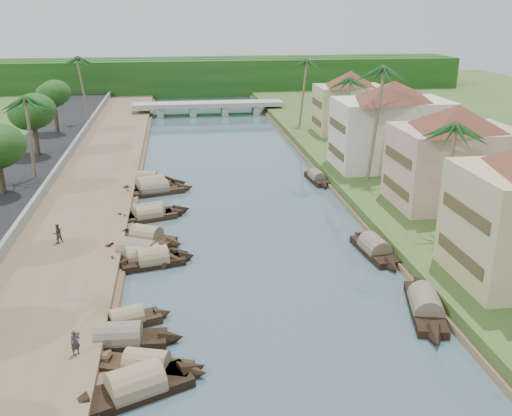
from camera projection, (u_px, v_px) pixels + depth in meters
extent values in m
plane|color=#3C525A|center=(270.00, 295.00, 40.76)|extent=(220.00, 220.00, 0.00)
cube|color=brown|center=(81.00, 208.00, 57.19)|extent=(10.00, 180.00, 0.80)
cube|color=#345321|center=(413.00, 191.00, 61.71)|extent=(16.00, 180.00, 1.20)
cube|color=gray|center=(36.00, 201.00, 56.32)|extent=(0.40, 180.00, 1.10)
cube|color=#123A10|center=(202.00, 79.00, 128.04)|extent=(120.00, 4.00, 8.00)
cube|color=#123A10|center=(201.00, 76.00, 132.71)|extent=(120.00, 4.00, 8.00)
cube|color=#123A10|center=(200.00, 74.00, 137.37)|extent=(120.00, 4.00, 8.00)
cube|color=gray|center=(208.00, 104.00, 107.26)|extent=(28.00, 4.00, 0.80)
cube|color=gray|center=(160.00, 111.00, 106.45)|extent=(1.20, 3.50, 1.80)
cube|color=gray|center=(193.00, 111.00, 107.24)|extent=(1.20, 3.50, 1.80)
cube|color=gray|center=(224.00, 110.00, 108.02)|extent=(1.20, 3.50, 1.80)
cube|color=gray|center=(256.00, 109.00, 108.81)|extent=(1.20, 3.50, 1.80)
cube|color=#4C3C23|center=(459.00, 256.00, 39.52)|extent=(0.10, 6.40, 0.90)
cube|color=#4C3C23|center=(465.00, 212.00, 38.44)|extent=(0.10, 6.40, 0.90)
cube|color=#CAA78F|center=(452.00, 167.00, 54.78)|extent=(11.00, 8.00, 7.50)
pyramid|color=brown|center=(458.00, 116.00, 53.15)|extent=(14.11, 14.11, 2.20)
cube|color=#4C3C23|center=(395.00, 188.00, 54.68)|extent=(0.10, 6.40, 0.90)
cube|color=#4C3C23|center=(398.00, 157.00, 53.68)|extent=(0.10, 6.40, 0.90)
cube|color=beige|center=(390.00, 134.00, 67.63)|extent=(13.00, 8.00, 8.00)
pyramid|color=brown|center=(394.00, 90.00, 65.91)|extent=(15.59, 15.59, 2.20)
cube|color=#4C3C23|center=(336.00, 152.00, 67.44)|extent=(0.10, 6.40, 0.90)
cube|color=#4C3C23|center=(337.00, 125.00, 66.37)|extent=(0.10, 6.40, 0.90)
cube|color=tan|center=(349.00, 109.00, 86.58)|extent=(10.00, 7.00, 7.00)
pyramid|color=brown|center=(351.00, 78.00, 85.04)|extent=(12.62, 12.62, 2.20)
cube|color=#4C3C23|center=(316.00, 121.00, 86.51)|extent=(0.10, 5.60, 0.90)
cube|color=#4C3C23|center=(317.00, 103.00, 85.57)|extent=(0.10, 5.60, 0.90)
cube|color=black|center=(136.00, 391.00, 30.32)|extent=(6.38, 4.33, 0.70)
cone|color=black|center=(193.00, 370.00, 31.91)|extent=(2.37, 2.47, 2.12)
cone|color=black|center=(72.00, 412.00, 28.67)|extent=(2.37, 2.47, 2.12)
cylinder|color=#9A8162|center=(136.00, 385.00, 30.19)|extent=(5.11, 3.85, 2.23)
cube|color=black|center=(147.00, 369.00, 32.18)|extent=(5.37, 3.07, 0.70)
cone|color=black|center=(196.00, 373.00, 31.71)|extent=(1.83, 1.82, 1.60)
cone|color=black|center=(100.00, 363.00, 32.60)|extent=(1.83, 1.82, 1.60)
cylinder|color=#9A8162|center=(147.00, 363.00, 32.05)|extent=(4.24, 2.77, 1.66)
cube|color=black|center=(119.00, 342.00, 34.74)|extent=(5.82, 2.11, 0.70)
cone|color=black|center=(172.00, 339.00, 34.98)|extent=(1.73, 1.73, 1.83)
cone|color=black|center=(66.00, 344.00, 34.44)|extent=(1.73, 1.73, 1.83)
cylinder|color=#6D6251|center=(119.00, 337.00, 34.61)|extent=(4.47, 2.12, 1.90)
cube|color=black|center=(127.00, 323.00, 36.81)|extent=(4.61, 2.76, 0.70)
cone|color=black|center=(163.00, 314.00, 37.79)|extent=(1.62, 1.66, 1.47)
cone|color=black|center=(89.00, 331.00, 35.78)|extent=(1.62, 1.66, 1.47)
cylinder|color=#9A8162|center=(127.00, 318.00, 36.68)|extent=(3.65, 2.50, 1.54)
cube|color=black|center=(153.00, 263.00, 45.40)|extent=(5.30, 3.01, 0.70)
cone|color=black|center=(187.00, 257.00, 46.32)|extent=(1.83, 2.02, 1.89)
cone|color=black|center=(118.00, 268.00, 44.44)|extent=(1.83, 2.02, 1.89)
cylinder|color=#9A8162|center=(153.00, 259.00, 45.28)|extent=(4.17, 2.82, 2.00)
cube|color=black|center=(138.00, 257.00, 46.57)|extent=(6.41, 4.77, 0.70)
cone|color=black|center=(175.00, 262.00, 45.46)|extent=(2.49, 2.57, 2.16)
cone|color=black|center=(103.00, 250.00, 47.62)|extent=(2.49, 2.57, 2.16)
cylinder|color=#6D6251|center=(138.00, 252.00, 46.44)|extent=(5.18, 4.18, 2.27)
cube|color=black|center=(143.00, 260.00, 45.92)|extent=(5.81, 2.94, 0.70)
cone|color=black|center=(181.00, 254.00, 46.92)|extent=(1.91, 1.89, 1.75)
cone|color=black|center=(104.00, 265.00, 44.86)|extent=(1.91, 1.89, 1.75)
cylinder|color=#9A8162|center=(143.00, 256.00, 45.79)|extent=(4.55, 2.71, 1.82)
cube|color=black|center=(147.00, 240.00, 49.85)|extent=(5.36, 4.15, 0.70)
cone|color=black|center=(175.00, 244.00, 48.84)|extent=(2.14, 2.22, 1.87)
cone|color=black|center=(119.00, 235.00, 50.79)|extent=(2.14, 2.22, 1.87)
cylinder|color=#9A8162|center=(147.00, 236.00, 49.72)|extent=(4.35, 3.63, 1.97)
cube|color=black|center=(148.00, 216.00, 55.57)|extent=(6.54, 3.60, 0.70)
cone|color=black|center=(183.00, 210.00, 56.92)|extent=(2.20, 2.12, 1.88)
cone|color=black|center=(112.00, 221.00, 54.17)|extent=(2.20, 2.12, 1.88)
cylinder|color=#6D6251|center=(148.00, 212.00, 55.44)|extent=(5.14, 3.24, 1.94)
cube|color=black|center=(149.00, 218.00, 55.05)|extent=(5.62, 3.26, 0.70)
cone|color=black|center=(178.00, 213.00, 56.22)|extent=(1.94, 1.96, 1.75)
cone|color=black|center=(118.00, 222.00, 53.83)|extent=(1.94, 1.96, 1.75)
cylinder|color=#9A8162|center=(149.00, 214.00, 54.93)|extent=(4.44, 2.95, 1.82)
cube|color=black|center=(151.00, 189.00, 63.77)|extent=(6.63, 4.32, 0.70)
cone|color=black|center=(180.00, 184.00, 65.37)|extent=(2.41, 2.47, 2.14)
cone|color=black|center=(120.00, 193.00, 62.12)|extent=(2.41, 2.47, 2.14)
cylinder|color=#9A8162|center=(151.00, 186.00, 63.64)|extent=(5.29, 3.85, 2.24)
cube|color=black|center=(154.00, 193.00, 62.49)|extent=(6.84, 3.49, 0.70)
cone|color=black|center=(186.00, 188.00, 63.82)|extent=(2.23, 2.08, 1.86)
cone|color=black|center=(120.00, 196.00, 61.11)|extent=(2.23, 2.08, 1.86)
cylinder|color=#6D6251|center=(154.00, 189.00, 62.36)|extent=(5.36, 3.16, 1.91)
cube|color=black|center=(147.00, 181.00, 66.71)|extent=(5.06, 2.18, 0.70)
cone|color=black|center=(170.00, 180.00, 66.72)|extent=(1.58, 1.60, 1.59)
cone|color=black|center=(123.00, 180.00, 66.63)|extent=(1.58, 1.60, 1.59)
cylinder|color=#9A8162|center=(147.00, 178.00, 66.58)|extent=(3.92, 2.10, 1.66)
cube|color=black|center=(425.00, 309.00, 38.50)|extent=(3.60, 7.14, 0.70)
cone|color=black|center=(417.00, 282.00, 42.05)|extent=(2.19, 2.32, 1.98)
cone|color=black|center=(435.00, 339.00, 34.90)|extent=(2.19, 2.32, 1.98)
cylinder|color=#6D6251|center=(426.00, 304.00, 38.38)|extent=(3.27, 5.59, 2.03)
cube|color=black|center=(374.00, 252.00, 47.49)|extent=(2.54, 6.18, 0.70)
cone|color=black|center=(358.00, 236.00, 50.52)|extent=(1.89, 1.90, 1.91)
cone|color=black|center=(393.00, 268.00, 44.42)|extent=(1.89, 1.90, 1.91)
cylinder|color=#6D6251|center=(375.00, 248.00, 47.37)|extent=(2.46, 4.78, 1.98)
cube|color=black|center=(317.00, 180.00, 67.15)|extent=(1.95, 5.38, 0.70)
cone|color=black|center=(309.00, 172.00, 69.81)|extent=(1.48, 1.60, 1.53)
cone|color=black|center=(325.00, 186.00, 64.43)|extent=(1.48, 1.60, 1.53)
cylinder|color=#6D6251|center=(317.00, 177.00, 67.02)|extent=(1.90, 4.14, 1.57)
cube|color=black|center=(117.00, 327.00, 36.52)|extent=(3.36, 1.32, 0.35)
cone|color=black|center=(146.00, 323.00, 37.07)|extent=(0.94, 0.87, 0.73)
cone|color=black|center=(87.00, 332.00, 35.97)|extent=(0.94, 0.87, 0.73)
cube|color=black|center=(161.00, 209.00, 57.69)|extent=(4.04, 1.16, 0.35)
cone|color=black|center=(183.00, 209.00, 57.78)|extent=(1.06, 0.89, 0.80)
cone|color=black|center=(139.00, 210.00, 57.59)|extent=(1.06, 0.89, 0.80)
cylinder|color=#76694E|center=(445.00, 179.00, 47.70)|extent=(0.96, 0.36, 9.34)
sphere|color=#18491C|center=(451.00, 126.00, 46.20)|extent=(3.20, 3.20, 3.20)
cylinder|color=#76694E|center=(373.00, 125.00, 61.68)|extent=(1.44, 0.36, 12.39)
sphere|color=#18491C|center=(377.00, 68.00, 59.68)|extent=(3.20, 3.20, 3.20)
cylinder|color=#76694E|center=(343.00, 114.00, 76.00)|extent=(1.38, 0.36, 9.41)
sphere|color=#18491C|center=(345.00, 79.00, 74.48)|extent=(3.20, 3.20, 3.20)
cylinder|color=#76694E|center=(30.00, 138.00, 62.16)|extent=(0.42, 0.36, 8.97)
sphere|color=#18491C|center=(25.00, 99.00, 60.71)|extent=(3.20, 3.20, 3.20)
cylinder|color=#76694E|center=(301.00, 93.00, 91.39)|extent=(1.35, 0.36, 10.31)
sphere|color=#18491C|center=(302.00, 61.00, 89.73)|extent=(3.20, 3.20, 3.20)
cylinder|color=#76694E|center=(85.00, 90.00, 91.96)|extent=(1.38, 0.36, 10.49)
sphere|color=#18491C|center=(82.00, 58.00, 90.27)|extent=(3.20, 3.20, 3.20)
cylinder|color=#4A3A2A|center=(1.00, 178.00, 57.85)|extent=(0.60, 0.60, 3.34)
cylinder|color=#4A3A2A|center=(36.00, 140.00, 72.97)|extent=(0.60, 0.60, 3.81)
ellipsoid|color=#123A10|center=(33.00, 112.00, 71.75)|extent=(5.19, 5.19, 4.27)
cylinder|color=#4A3A2A|center=(56.00, 120.00, 85.66)|extent=(0.60, 0.60, 3.98)
ellipsoid|color=#123A10|center=(53.00, 94.00, 84.38)|extent=(4.53, 4.53, 3.72)
cylinder|color=#4A3A2A|center=(428.00, 152.00, 69.12)|extent=(0.60, 0.60, 3.22)
ellipsoid|color=#123A10|center=(431.00, 127.00, 68.08)|extent=(4.18, 4.18, 3.44)
imported|color=#2A2B33|center=(75.00, 343.00, 32.25)|extent=(0.66, 0.59, 1.51)
imported|color=#383527|center=(57.00, 233.00, 47.54)|extent=(1.01, 0.94, 1.65)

